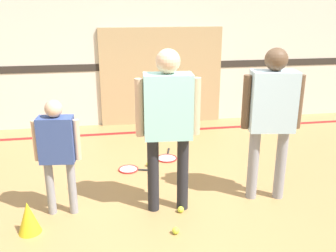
% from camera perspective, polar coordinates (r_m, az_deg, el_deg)
% --- Properties ---
extents(ground_plane, '(16.00, 16.00, 0.00)m').
position_cam_1_polar(ground_plane, '(3.89, -1.31, -13.68)').
color(ground_plane, '#A87F4C').
extents(wall_back, '(16.00, 0.07, 3.20)m').
position_cam_1_polar(wall_back, '(6.51, -5.74, 14.02)').
color(wall_back, silver).
rests_on(wall_back, ground_plane).
extents(wall_panel, '(2.13, 0.05, 1.68)m').
position_cam_1_polar(wall_panel, '(6.60, -0.99, 7.55)').
color(wall_panel, tan).
rests_on(wall_panel, ground_plane).
extents(floor_stripe, '(14.40, 0.10, 0.01)m').
position_cam_1_polar(floor_stripe, '(6.28, -4.91, -0.97)').
color(floor_stripe, red).
rests_on(floor_stripe, ground_plane).
extents(person_instructor, '(0.63, 0.29, 1.66)m').
position_cam_1_polar(person_instructor, '(3.62, -0.00, 1.71)').
color(person_instructor, '#232328').
rests_on(person_instructor, ground_plane).
extents(person_student_left, '(0.45, 0.22, 1.20)m').
position_cam_1_polar(person_student_left, '(3.80, -16.54, -2.88)').
color(person_student_left, gray).
rests_on(person_student_left, ground_plane).
extents(person_student_right, '(0.62, 0.32, 1.64)m').
position_cam_1_polar(person_student_right, '(4.01, 15.55, 2.49)').
color(person_student_right, gray).
rests_on(person_student_right, ground_plane).
extents(racket_spare_on_floor, '(0.52, 0.32, 0.03)m').
position_cam_1_polar(racket_spare_on_floor, '(4.90, -5.76, -6.58)').
color(racket_spare_on_floor, red).
rests_on(racket_spare_on_floor, ground_plane).
extents(racket_second_spare, '(0.35, 0.53, 0.03)m').
position_cam_1_polar(racket_second_spare, '(5.23, -0.16, -4.86)').
color(racket_second_spare, red).
rests_on(racket_second_spare, ground_plane).
extents(tennis_ball_near_instructor, '(0.07, 0.07, 0.07)m').
position_cam_1_polar(tennis_ball_near_instructor, '(3.63, 1.18, -15.66)').
color(tennis_ball_near_instructor, '#CCE038').
rests_on(tennis_ball_near_instructor, ground_plane).
extents(tennis_ball_by_spare_racket, '(0.07, 0.07, 0.07)m').
position_cam_1_polar(tennis_ball_by_spare_racket, '(4.98, -2.94, -5.81)').
color(tennis_ball_by_spare_racket, '#CCE038').
rests_on(tennis_ball_by_spare_racket, ground_plane).
extents(tennis_ball_stray_left, '(0.07, 0.07, 0.07)m').
position_cam_1_polar(tennis_ball_stray_left, '(3.95, 1.95, -12.60)').
color(tennis_ball_stray_left, '#CCE038').
rests_on(tennis_ball_stray_left, ground_plane).
extents(training_cone, '(0.21, 0.21, 0.32)m').
position_cam_1_polar(training_cone, '(3.81, -20.49, -12.92)').
color(training_cone, yellow).
rests_on(training_cone, ground_plane).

